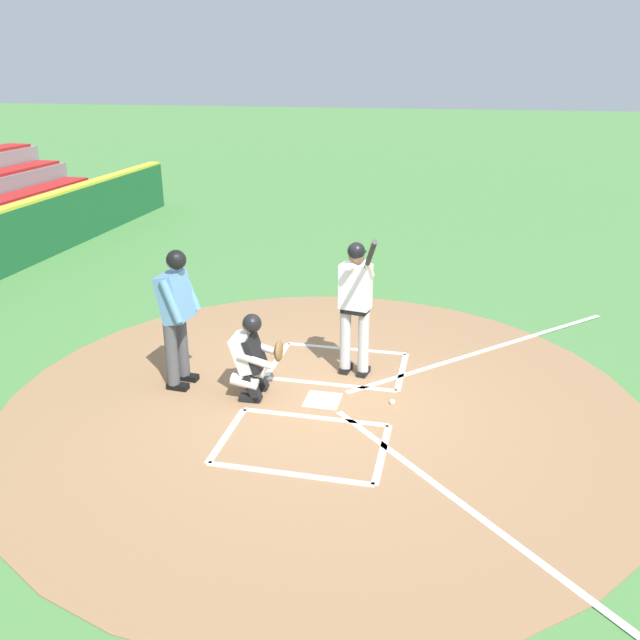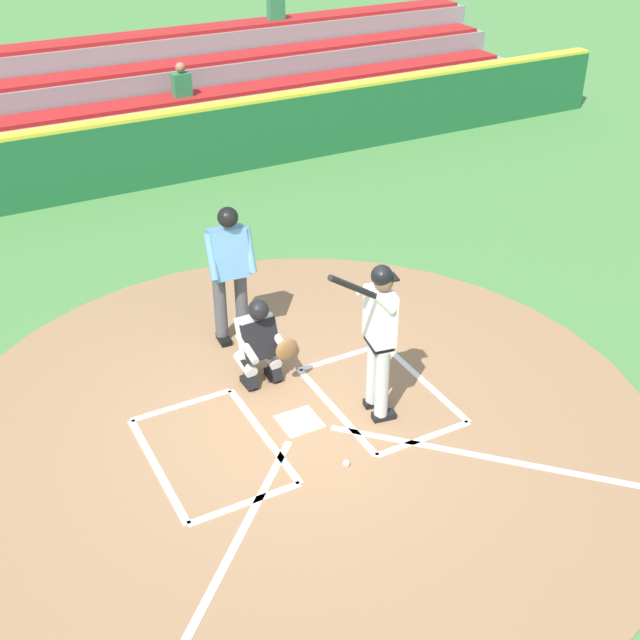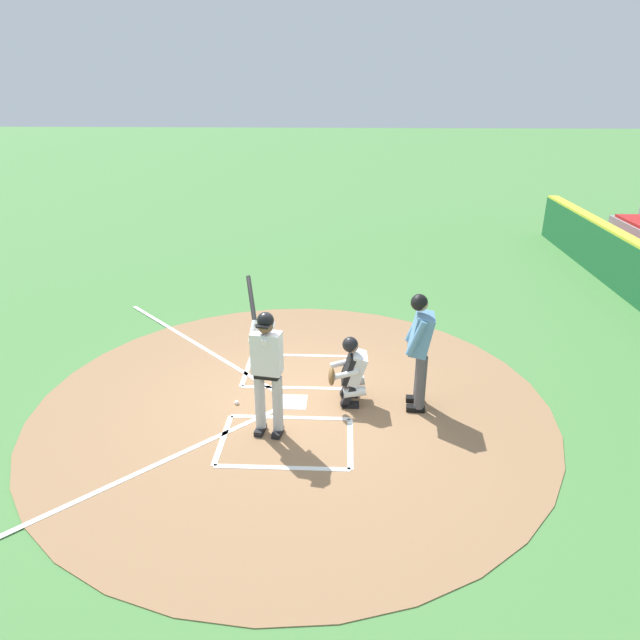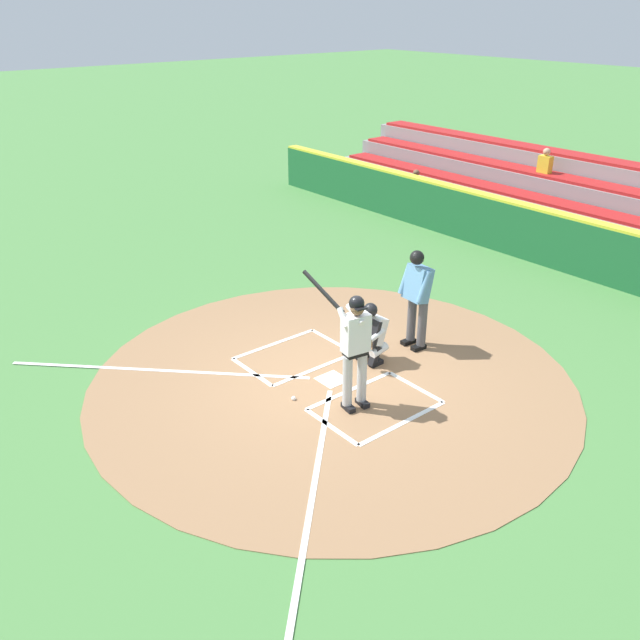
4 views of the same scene
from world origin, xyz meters
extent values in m
plane|color=#4C8442|center=(0.00, 0.00, 0.00)|extent=(120.00, 120.00, 0.00)
cylinder|color=#99704C|center=(0.00, 0.00, 0.01)|extent=(8.00, 8.00, 0.01)
cube|color=white|center=(0.00, 0.00, 0.01)|extent=(0.44, 0.44, 0.01)
cube|color=white|center=(-1.05, -0.90, 0.01)|extent=(1.20, 0.08, 0.01)
cube|color=white|center=(-1.05, 0.90, 0.01)|extent=(1.20, 0.08, 0.01)
cube|color=white|center=(-0.45, 0.00, 0.01)|extent=(0.08, 1.80, 0.01)
cube|color=white|center=(-1.65, 0.00, 0.01)|extent=(0.08, 1.80, 0.01)
cube|color=white|center=(1.05, -0.90, 0.01)|extent=(1.20, 0.08, 0.01)
cube|color=white|center=(1.05, 0.90, 0.01)|extent=(1.20, 0.08, 0.01)
cube|color=white|center=(0.45, 0.00, 0.01)|extent=(0.08, 1.80, 0.01)
cube|color=white|center=(1.65, 0.00, 0.01)|extent=(0.08, 1.80, 0.01)
cube|color=white|center=(2.10, 2.10, 0.01)|extent=(3.73, 3.73, 0.01)
cube|color=white|center=(-2.10, 2.10, 0.01)|extent=(3.73, 3.73, 0.01)
cylinder|color=#BCBCBC|center=(-0.86, 0.13, 0.50)|extent=(0.15, 0.15, 0.84)
cube|color=black|center=(-0.90, 0.14, 0.04)|extent=(0.28, 0.16, 0.09)
cylinder|color=#BCBCBC|center=(-0.81, 0.39, 0.50)|extent=(0.15, 0.15, 0.84)
cube|color=black|center=(-0.85, 0.39, 0.04)|extent=(0.28, 0.16, 0.09)
cube|color=black|center=(-0.84, 0.26, 0.97)|extent=(0.27, 0.37, 0.10)
cube|color=white|center=(-0.84, 0.26, 1.28)|extent=(0.30, 0.43, 0.60)
sphere|color=brown|center=(-0.86, 0.26, 1.69)|extent=(0.21, 0.21, 0.21)
sphere|color=black|center=(-0.84, 0.26, 1.76)|extent=(0.23, 0.23, 0.23)
cube|color=black|center=(-0.94, 0.28, 1.73)|extent=(0.14, 0.19, 0.02)
cylinder|color=white|center=(-0.79, 0.23, 1.56)|extent=(0.44, 0.16, 0.21)
cylinder|color=white|center=(-0.75, 0.44, 1.56)|extent=(0.28, 0.13, 0.29)
cylinder|color=black|center=(-0.38, 0.51, 1.86)|extent=(0.72, 0.25, 0.53)
cylinder|color=black|center=(-0.71, 0.42, 1.62)|extent=(0.09, 0.10, 0.08)
cube|color=black|center=(-0.10, -0.91, 0.04)|extent=(0.13, 0.26, 0.09)
cube|color=black|center=(-0.10, -0.87, 0.20)|extent=(0.13, 0.25, 0.37)
cylinder|color=silver|center=(-0.10, -0.97, 0.28)|extent=(0.16, 0.37, 0.21)
cube|color=black|center=(0.22, -0.90, 0.04)|extent=(0.13, 0.26, 0.09)
cube|color=black|center=(0.22, -0.86, 0.20)|extent=(0.13, 0.25, 0.37)
cylinder|color=silver|center=(0.22, -0.96, 0.28)|extent=(0.16, 0.37, 0.21)
cube|color=silver|center=(0.06, -0.97, 0.62)|extent=(0.41, 0.37, 0.52)
cube|color=black|center=(0.06, -0.86, 0.62)|extent=(0.43, 0.23, 0.46)
sphere|color=#9E7051|center=(0.06, -0.90, 0.99)|extent=(0.21, 0.21, 0.21)
sphere|color=black|center=(0.06, -0.88, 1.01)|extent=(0.24, 0.24, 0.24)
cylinder|color=silver|center=(-0.15, -0.81, 0.60)|extent=(0.10, 0.45, 0.20)
cylinder|color=silver|center=(0.25, -0.80, 0.60)|extent=(0.10, 0.45, 0.20)
ellipsoid|color=brown|center=(-0.15, -0.61, 0.57)|extent=(0.28, 0.11, 0.28)
cylinder|color=#4C4C51|center=(-0.17, -1.95, 0.51)|extent=(0.16, 0.16, 0.86)
cube|color=black|center=(-0.17, -1.90, 0.04)|extent=(0.15, 0.29, 0.09)
cylinder|color=#4C4C51|center=(0.11, -1.97, 0.51)|extent=(0.16, 0.16, 0.86)
cube|color=black|center=(0.11, -1.93, 0.04)|extent=(0.15, 0.29, 0.09)
cube|color=#5B8EB7|center=(-0.03, -1.92, 1.25)|extent=(0.47, 0.40, 0.66)
sphere|color=tan|center=(-0.03, -1.88, 1.72)|extent=(0.22, 0.22, 0.22)
sphere|color=black|center=(-0.02, -1.86, 1.74)|extent=(0.25, 0.25, 0.25)
cylinder|color=#5B8EB7|center=(-0.26, -1.83, 1.28)|extent=(0.12, 0.29, 0.56)
cylinder|color=#5B8EB7|center=(0.22, -1.86, 1.28)|extent=(0.12, 0.29, 0.56)
sphere|color=white|center=(-0.10, 0.88, 0.04)|extent=(0.07, 0.07, 0.07)
cube|color=#1E6033|center=(0.00, -7.50, 0.62)|extent=(22.00, 0.36, 1.25)
cube|color=yellow|center=(0.00, -7.50, 1.28)|extent=(22.00, 0.32, 0.06)
cube|color=gray|center=(0.00, -8.53, 0.23)|extent=(20.00, 0.85, 0.45)
cube|color=red|center=(0.00, -8.53, 0.49)|extent=(19.60, 0.72, 0.08)
cube|color=gray|center=(0.00, -9.38, 0.45)|extent=(20.00, 0.85, 0.90)
cube|color=red|center=(0.00, -9.38, 0.94)|extent=(19.60, 0.72, 0.08)
cube|color=yellow|center=(3.03, -10.17, 1.66)|extent=(0.36, 0.22, 0.46)
sphere|color=tan|center=(3.03, -10.17, 2.00)|extent=(0.20, 0.20, 0.20)
cube|color=red|center=(6.19, -8.47, 0.76)|extent=(0.36, 0.22, 0.46)
sphere|color=brown|center=(6.19, -8.47, 1.10)|extent=(0.20, 0.20, 0.20)
camera|label=1|loc=(7.19, 1.56, 3.99)|focal=36.67mm
camera|label=2|loc=(3.23, 6.53, 5.76)|focal=46.56mm
camera|label=3|loc=(-7.64, -0.77, 4.65)|focal=31.55mm
camera|label=4|loc=(-7.38, 6.28, 5.71)|focal=37.79mm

